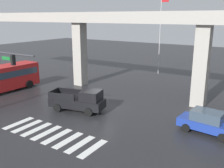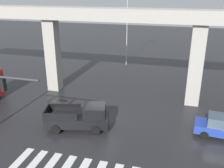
# 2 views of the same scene
# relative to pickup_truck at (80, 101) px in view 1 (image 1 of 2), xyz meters

# --- Properties ---
(ground_plane) EXTENTS (120.00, 120.00, 0.00)m
(ground_plane) POSITION_rel_pickup_truck_xyz_m (1.40, 1.35, -0.99)
(ground_plane) COLOR #232326
(crosswalk_stripes) EXTENTS (8.25, 2.80, 0.01)m
(crosswalk_stripes) POSITION_rel_pickup_truck_xyz_m (1.40, -4.99, -0.98)
(crosswalk_stripes) COLOR silver
(crosswalk_stripes) RESTS_ON ground
(elevated_overpass) EXTENTS (54.58, 2.24, 9.04)m
(elevated_overpass) POSITION_rel_pickup_truck_xyz_m (1.40, 7.37, 6.76)
(elevated_overpass) COLOR #ADA89E
(elevated_overpass) RESTS_ON ground
(pickup_truck) EXTENTS (5.40, 3.02, 2.08)m
(pickup_truck) POSITION_rel_pickup_truck_xyz_m (0.00, 0.00, 0.00)
(pickup_truck) COLOR black
(pickup_truck) RESTS_ON ground
(sedan_blue) EXTENTS (4.45, 2.28, 1.72)m
(sedan_blue) POSITION_rel_pickup_truck_xyz_m (11.03, 1.70, -0.14)
(sedan_blue) COLOR #1E3899
(sedan_blue) RESTS_ON ground
(flagpole) EXTENTS (1.16, 0.12, 11.38)m
(flagpole) POSITION_rel_pickup_truck_xyz_m (-0.18, 18.98, 5.52)
(flagpole) COLOR silver
(flagpole) RESTS_ON ground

